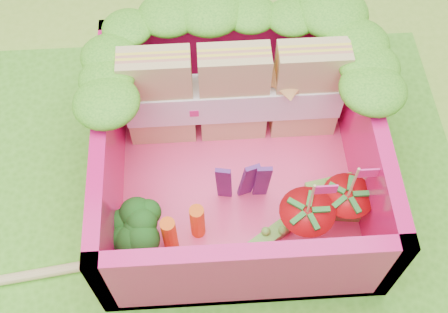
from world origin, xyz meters
TOP-DOWN VIEW (x-y plane):
  - ground at (0.00, 0.00)m, footprint 14.00×14.00m
  - placemat at (0.00, 0.00)m, footprint 2.60×2.60m
  - bento_floor at (0.13, 0.31)m, footprint 1.30×1.30m
  - bento_box at (0.13, 0.31)m, footprint 1.30×1.30m
  - lettuce_ruffle at (0.13, 0.75)m, footprint 1.43×0.76m
  - sandwich_stack at (0.14, 0.61)m, footprint 1.08×0.18m
  - broccoli at (-0.35, -0.02)m, footprint 0.31×0.31m
  - carrot_sticks at (-0.15, -0.03)m, footprint 0.20×0.14m
  - purple_wedges at (0.16, 0.17)m, footprint 0.25×0.04m
  - strawberry_left at (0.42, -0.03)m, footprint 0.25×0.25m
  - strawberry_right at (0.62, 0.04)m, footprint 0.24×0.24m
  - snap_peas at (0.52, 0.08)m, footprint 0.66×0.44m
  - chopsticks at (-0.88, -0.15)m, footprint 2.31×0.34m

SIDE VIEW (x-z plane):
  - ground at x=0.00m, z-range 0.00..0.00m
  - placemat at x=0.00m, z-range 0.00..0.03m
  - chopsticks at x=-0.88m, z-range 0.03..0.07m
  - bento_floor at x=0.13m, z-range 0.03..0.08m
  - snap_peas at x=0.52m, z-range 0.08..0.13m
  - carrot_sticks at x=-0.15m, z-range 0.07..0.33m
  - strawberry_right at x=0.62m, z-range -0.03..0.45m
  - strawberry_left at x=0.42m, z-range -0.03..0.46m
  - broccoli at x=-0.35m, z-range 0.13..0.37m
  - purple_wedges at x=0.16m, z-range 0.08..0.46m
  - bento_box at x=0.13m, z-range 0.03..0.58m
  - sandwich_stack at x=0.14m, z-range 0.07..0.67m
  - lettuce_ruffle at x=0.13m, z-range 0.58..0.69m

